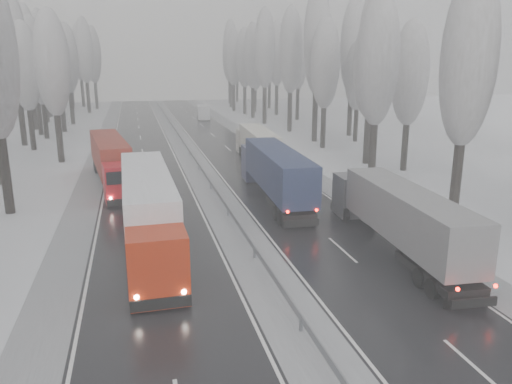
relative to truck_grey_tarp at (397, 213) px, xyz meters
name	(u,v)px	position (x,y,z in m)	size (l,w,h in m)	color
carriageway_right	(264,180)	(-2.94, 18.72, -2.23)	(7.50, 200.00, 0.03)	black
carriageway_left	(147,187)	(-13.44, 18.72, -2.23)	(7.50, 200.00, 0.03)	black
median_slush	(207,183)	(-8.19, 18.72, -2.23)	(3.00, 200.00, 0.04)	#A8ABB0
shoulder_right	(315,177)	(2.01, 18.72, -2.23)	(2.40, 200.00, 0.04)	#A8ABB0
shoulder_left	(88,190)	(-18.39, 18.72, -2.23)	(2.40, 200.00, 0.04)	#A8ABB0
median_guardrail	(207,177)	(-8.19, 18.71, -1.65)	(0.12, 200.00, 0.76)	slate
tree_16	(469,60)	(6.84, 4.39, 8.42)	(3.60, 3.60, 16.53)	black
tree_18	(378,60)	(6.31, 15.76, 8.45)	(3.60, 3.60, 16.58)	black
tree_19	(410,74)	(11.83, 19.76, 7.17)	(3.60, 3.60, 14.57)	black
tree_20	(371,66)	(9.70, 23.89, 7.90)	(3.60, 3.60, 15.71)	black
tree_21	(374,48)	(11.93, 27.89, 9.76)	(3.60, 3.60, 18.62)	black
tree_22	(325,64)	(8.83, 34.32, 8.00)	(3.60, 3.60, 15.86)	black
tree_23	(358,76)	(15.11, 38.32, 6.52)	(3.60, 3.60, 13.55)	black
tree_24	(317,41)	(9.70, 39.74, 10.94)	(3.60, 3.60, 20.49)	black
tree_25	(353,47)	(16.62, 43.74, 10.28)	(3.60, 3.60, 19.44)	black
tree_26	(291,51)	(9.37, 49.99, 9.86)	(3.60, 3.60, 18.78)	black
tree_27	(325,57)	(16.52, 53.99, 9.12)	(3.60, 3.60, 17.62)	black
tree_28	(265,49)	(8.15, 60.68, 10.39)	(3.60, 3.60, 19.62)	black
tree_29	(298,55)	(15.52, 64.68, 9.43)	(3.60, 3.60, 18.11)	black
tree_30	(253,56)	(8.37, 70.43, 9.27)	(3.60, 3.60, 17.86)	black
tree_31	(277,54)	(14.28, 74.43, 9.73)	(3.60, 3.60, 18.58)	black
tree_32	(245,58)	(8.44, 77.94, 8.93)	(3.60, 3.60, 17.33)	black
tree_33	(255,68)	(11.57, 81.94, 7.02)	(3.60, 3.60, 14.33)	black
tree_34	(233,58)	(7.54, 85.04, 9.12)	(3.60, 3.60, 17.63)	black
tree_35	(270,56)	(16.75, 89.04, 9.52)	(3.60, 3.60, 18.25)	black
tree_36	(231,51)	(8.84, 94.88, 10.77)	(3.60, 3.60, 20.23)	black
tree_37	(255,62)	(15.83, 98.88, 8.32)	(3.60, 3.60, 16.37)	black
tree_38	(229,57)	(10.54, 105.45, 9.34)	(3.60, 3.60, 17.97)	black
tree_39	(237,62)	(13.35, 109.45, 8.20)	(3.60, 3.60, 16.19)	black
tree_62	(52,64)	(-22.14, 32.45, 8.11)	(3.60, 3.60, 16.04)	black
tree_64	(25,67)	(-26.46, 41.44, 7.71)	(3.60, 3.60, 15.42)	black
tree_65	(13,45)	(-28.25, 45.44, 10.30)	(3.60, 3.60, 19.48)	black
tree_66	(40,67)	(-26.35, 51.07, 7.59)	(3.60, 3.60, 15.23)	black
tree_67	(33,58)	(-27.74, 55.07, 8.78)	(3.60, 3.60, 17.09)	black
tree_68	(58,60)	(-24.77, 57.83, 8.50)	(3.60, 3.60, 16.65)	black
tree_69	(27,49)	(-29.61, 61.83, 10.21)	(3.60, 3.60, 19.35)	black
tree_70	(67,59)	(-24.52, 67.91, 8.78)	(3.60, 3.60, 17.09)	black
tree_71	(40,49)	(-29.28, 71.91, 10.38)	(3.60, 3.60, 19.61)	black
tree_72	(59,66)	(-27.12, 77.26, 7.52)	(3.60, 3.60, 15.11)	black
tree_73	(45,59)	(-30.01, 81.26, 8.86)	(3.60, 3.60, 17.22)	black
tree_74	(84,51)	(-23.27, 88.05, 10.43)	(3.60, 3.60, 19.68)	black
tree_75	(41,55)	(-32.39, 92.05, 9.74)	(3.60, 3.60, 18.60)	black
tree_76	(93,55)	(-22.24, 97.44, 9.71)	(3.60, 3.60, 18.55)	black
tree_77	(70,67)	(-27.86, 101.44, 7.01)	(3.60, 3.60, 14.32)	black
tree_78	(79,53)	(-25.75, 104.03, 10.35)	(3.60, 3.60, 19.55)	black
tree_79	(69,60)	(-28.53, 108.03, 8.77)	(3.60, 3.60, 17.07)	black
truck_grey_tarp	(397,213)	(0.00, 0.00, 0.00)	(3.26, 15.10, 3.85)	#515257
truck_blue_box	(274,170)	(-3.82, 12.17, 0.17)	(3.23, 16.25, 4.14)	#1A1E43
truck_cream_box	(257,143)	(-1.65, 26.69, -0.07)	(3.11, 14.60, 3.72)	beige
box_truck_distant	(203,112)	(-1.33, 70.07, -0.90)	(2.85, 7.26, 2.64)	silver
truck_red_white	(148,207)	(-13.75, 3.67, 0.29)	(2.99, 16.99, 4.34)	#AA2209
truck_red_red	(111,158)	(-16.41, 20.71, 0.08)	(4.43, 15.65, 3.98)	#B80A12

